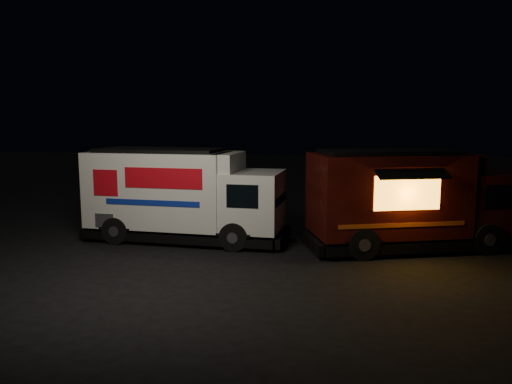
{
  "coord_description": "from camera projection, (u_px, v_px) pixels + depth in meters",
  "views": [
    {
      "loc": [
        3.37,
        -13.87,
        3.9
      ],
      "look_at": [
        0.86,
        2.0,
        1.53
      ],
      "focal_mm": 35.0,
      "sensor_mm": 36.0,
      "label": 1
    }
  ],
  "objects": [
    {
      "name": "ground",
      "position": [
        217.0,
        253.0,
        14.65
      ],
      "size": [
        80.0,
        80.0,
        0.0
      ],
      "primitive_type": "plane",
      "color": "black",
      "rests_on": "ground"
    },
    {
      "name": "red_truck",
      "position": [
        413.0,
        199.0,
        15.01
      ],
      "size": [
        6.84,
        4.21,
        2.99
      ],
      "primitive_type": null,
      "rotation": [
        0.0,
        0.0,
        0.31
      ],
      "color": "#3B0F0A",
      "rests_on": "ground"
    },
    {
      "name": "white_truck",
      "position": [
        186.0,
        195.0,
        15.98
      ],
      "size": [
        6.65,
        2.65,
        2.95
      ],
      "primitive_type": null,
      "rotation": [
        0.0,
        0.0,
        -0.07
      ],
      "color": "silver",
      "rests_on": "ground"
    }
  ]
}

